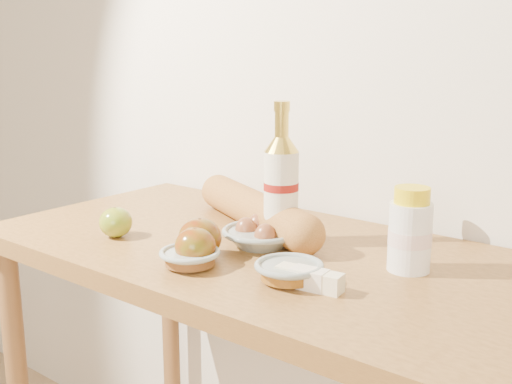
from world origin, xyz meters
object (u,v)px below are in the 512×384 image
egg_bowl (263,235)px  baguette (256,210)px  bourbon_bottle (281,187)px  cream_bottle (410,232)px  table (265,304)px

egg_bowl → baguette: baguette is taller
bourbon_bottle → cream_bottle: size_ratio=1.89×
bourbon_bottle → baguette: 0.14m
bourbon_bottle → baguette: (-0.11, 0.05, -0.08)m
egg_bowl → table: bearing=-23.0°
bourbon_bottle → cream_bottle: bearing=-19.9°
egg_bowl → baguette: (-0.09, 0.09, 0.02)m
table → cream_bottle: (0.28, 0.06, 0.19)m
table → cream_bottle: cream_bottle is taller
egg_bowl → baguette: size_ratio=0.39×
cream_bottle → egg_bowl: cream_bottle is taller
bourbon_bottle → cream_bottle: bourbon_bottle is taller
bourbon_bottle → egg_bowl: size_ratio=1.53×
cream_bottle → egg_bowl: 0.30m
baguette → bourbon_bottle: bearing=-2.0°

